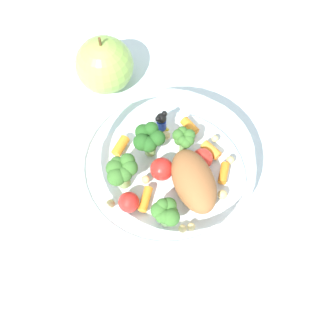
# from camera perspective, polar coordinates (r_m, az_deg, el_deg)

# --- Properties ---
(ground_plane) EXTENTS (2.40, 2.40, 0.00)m
(ground_plane) POSITION_cam_1_polar(r_m,az_deg,el_deg) (0.56, -1.41, -0.93)
(ground_plane) COLOR silver
(food_container) EXTENTS (0.21, 0.21, 0.06)m
(food_container) POSITION_cam_1_polar(r_m,az_deg,el_deg) (0.53, 0.16, -0.31)
(food_container) COLOR white
(food_container) RESTS_ON ground_plane
(loose_apple) EXTENTS (0.08, 0.08, 0.09)m
(loose_apple) POSITION_cam_1_polar(r_m,az_deg,el_deg) (0.61, -8.17, 12.98)
(loose_apple) COLOR #8CB74C
(loose_apple) RESTS_ON ground_plane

